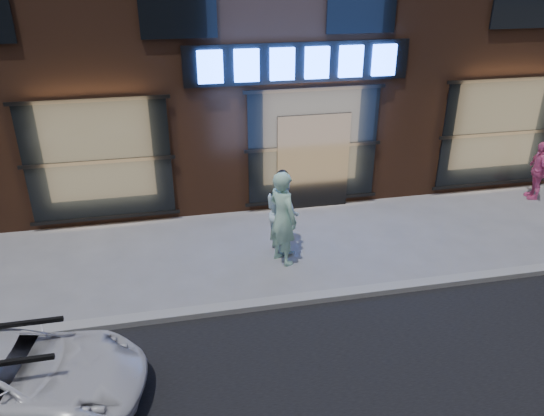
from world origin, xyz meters
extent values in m
plane|color=slate|center=(0.00, 0.00, 0.00)|extent=(90.00, 90.00, 0.00)
cube|color=gray|center=(0.00, 0.00, 0.06)|extent=(60.00, 0.25, 0.12)
cube|color=black|center=(-0.40, 3.95, 3.60)|extent=(5.20, 0.06, 0.90)
cube|color=black|center=(0.00, 3.92, 1.20)|extent=(1.80, 0.10, 2.40)
cube|color=#FFBF72|center=(-5.00, 3.98, 1.60)|extent=(3.00, 0.04, 2.60)
cube|color=black|center=(-5.00, 3.94, 1.60)|extent=(3.20, 0.06, 2.80)
cube|color=#FFBF72|center=(0.00, 3.98, 1.60)|extent=(3.00, 0.04, 2.60)
cube|color=black|center=(0.00, 3.94, 1.60)|extent=(3.20, 0.06, 2.80)
cube|color=#FFBF72|center=(5.00, 3.98, 1.60)|extent=(3.00, 0.04, 2.60)
cube|color=black|center=(5.00, 3.94, 1.60)|extent=(3.20, 0.06, 2.80)
cube|color=#2659FF|center=(-2.40, 3.88, 3.60)|extent=(0.55, 0.12, 0.70)
cube|color=#2659FF|center=(-1.60, 3.88, 3.60)|extent=(0.55, 0.12, 0.70)
cube|color=#2659FF|center=(-0.80, 3.88, 3.60)|extent=(0.55, 0.12, 0.70)
cube|color=#2659FF|center=(0.00, 3.88, 3.60)|extent=(0.55, 0.12, 0.70)
cube|color=#2659FF|center=(0.80, 3.88, 3.60)|extent=(0.55, 0.12, 0.70)
cube|color=#2659FF|center=(1.60, 3.88, 3.60)|extent=(0.55, 0.12, 0.70)
imported|color=#AAE0CA|center=(-1.31, 1.49, 1.01)|extent=(0.76, 0.87, 2.01)
imported|color=white|center=(-1.19, 2.05, 0.87)|extent=(0.85, 0.98, 1.74)
imported|color=pink|center=(5.85, 3.27, 0.77)|extent=(0.58, 0.96, 1.53)
imported|color=silver|center=(-5.93, -1.58, 0.53)|extent=(4.09, 2.46, 1.06)
camera|label=1|loc=(-3.46, -7.78, 5.84)|focal=35.00mm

